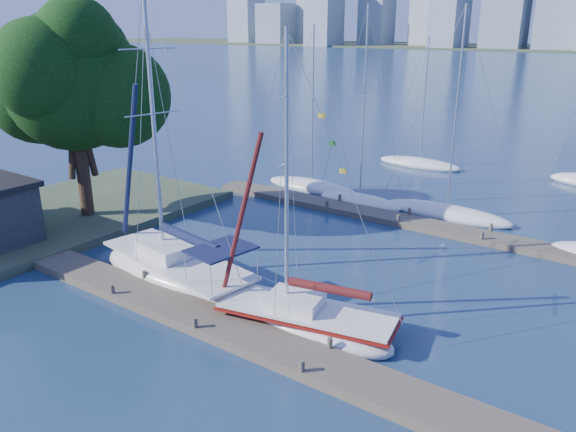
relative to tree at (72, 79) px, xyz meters
The scene contains 11 objects.
ground 17.91m from the tree, 18.47° to the right, with size 700.00×700.00×0.00m, color navy.
near_dock 17.82m from the tree, 18.47° to the right, with size 26.00×2.00×0.40m, color brown.
far_dock 21.87m from the tree, 33.14° to the left, with size 30.00×1.80×0.36m, color brown.
shore 8.85m from the tree, 136.89° to the right, with size 12.00×22.00×0.50m, color #38472D.
tree is the anchor object (origin of this frame).
sailboat_navy 13.29m from the tree, 14.11° to the right, with size 9.86×4.60×13.87m.
sailboat_maroon 19.84m from the tree, ahead, with size 7.91×3.97×11.99m.
bg_boat_0 17.88m from the tree, 63.00° to the left, with size 7.76×3.32×11.95m.
bg_boat_1 19.40m from the tree, 47.32° to the left, with size 6.13×2.24×13.08m.
bg_boat_2 23.86m from the tree, 38.27° to the left, with size 8.60×3.27×13.04m.
bg_boat_6 28.95m from the tree, 67.19° to the left, with size 7.63×3.75×11.01m.
Camera 1 is at (14.10, -14.40, 11.48)m, focal length 35.00 mm.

